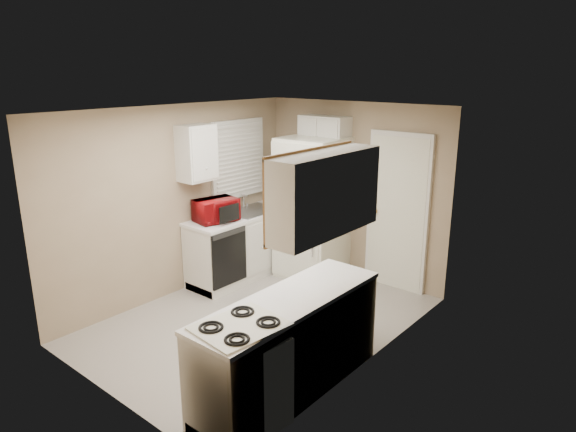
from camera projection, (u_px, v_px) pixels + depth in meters
The scene contains 19 objects.
floor at pixel (260, 320), 5.95m from camera, with size 3.80×3.80×0.00m, color #B9B2A9.
ceiling at pixel (257, 110), 5.28m from camera, with size 3.80×3.80×0.00m, color white.
wall_left at pixel (178, 201), 6.48m from camera, with size 3.80×3.80×0.00m, color tan.
wall_right at pixel (369, 249), 4.76m from camera, with size 3.80×3.80×0.00m, color tan.
wall_back at pixel (353, 191), 7.02m from camera, with size 2.80×2.80×0.00m, color tan.
wall_front at pixel (101, 272), 4.22m from camera, with size 2.80×2.80×0.00m, color tan.
left_counter at pixel (246, 244), 7.17m from camera, with size 0.60×1.80×0.90m, color silver.
dishwasher at pixel (229, 258), 6.54m from camera, with size 0.03×0.58×0.72m, color black.
sink at pixel (253, 214), 7.16m from camera, with size 0.54×0.74×0.16m, color gray.
microwave at pixel (216, 210), 6.63m from camera, with size 0.29×0.53×0.35m, color #9D0B10.
soap_bottle at pixel (274, 197), 7.52m from camera, with size 0.08×0.09×0.19m, color white.
window_blinds at pixel (238, 159), 7.12m from camera, with size 0.10×0.98×1.08m, color silver.
upper_cabinet_left at pixel (197, 153), 6.38m from camera, with size 0.30×0.45×0.70m, color silver.
refrigerator at pixel (313, 208), 7.03m from camera, with size 0.80×0.77×1.94m, color white.
cabinet_over_fridge at pixel (324, 131), 6.93m from camera, with size 0.70×0.30×0.40m, color silver.
interior_door at pixel (397, 213), 6.61m from camera, with size 0.86×0.06×2.08m, color white.
right_counter at pixel (289, 345), 4.56m from camera, with size 0.60×2.00×0.90m, color silver.
stove at pixel (242, 384), 4.08m from camera, with size 0.53×0.65×0.80m, color white.
upper_cabinet_right at pixel (326, 194), 4.31m from camera, with size 0.30×1.20×0.70m, color silver.
Camera 1 is at (3.69, -3.92, 2.82)m, focal length 32.00 mm.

